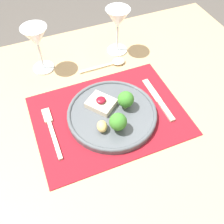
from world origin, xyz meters
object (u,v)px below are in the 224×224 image
at_px(wine_glass_far, 36,39).
at_px(wine_glass_near, 118,21).
at_px(fork, 51,129).
at_px(spoon, 113,63).
at_px(dinner_plate, 112,113).
at_px(knife, 160,102).

bearing_deg(wine_glass_far, wine_glass_near, -1.21).
bearing_deg(fork, spoon, 38.68).
bearing_deg(spoon, wine_glass_near, 53.44).
height_order(wine_glass_near, wine_glass_far, wine_glass_near).
bearing_deg(fork, wine_glass_far, 84.47).
height_order(dinner_plate, fork, dinner_plate).
distance_m(fork, wine_glass_near, 0.44).
xyz_separation_m(fork, spoon, (0.28, 0.20, -0.00)).
bearing_deg(knife, wine_glass_near, 96.79).
bearing_deg(spoon, wine_glass_far, 159.61).
bearing_deg(dinner_plate, wine_glass_near, 64.66).
distance_m(fork, knife, 0.35).
xyz_separation_m(dinner_plate, wine_glass_far, (-0.15, 0.30, 0.11)).
relative_size(dinner_plate, spoon, 1.57).
height_order(dinner_plate, spoon, dinner_plate).
xyz_separation_m(spoon, wine_glass_far, (-0.24, 0.07, 0.12)).
bearing_deg(wine_glass_near, fork, -140.16).
bearing_deg(wine_glass_far, knife, -44.78).
bearing_deg(wine_glass_near, dinner_plate, -115.34).
xyz_separation_m(fork, knife, (0.35, -0.03, 0.00)).
height_order(spoon, wine_glass_near, wine_glass_near).
bearing_deg(fork, knife, -1.85).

